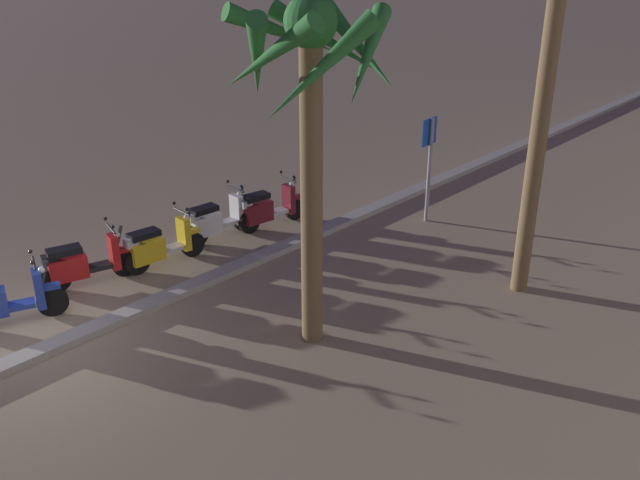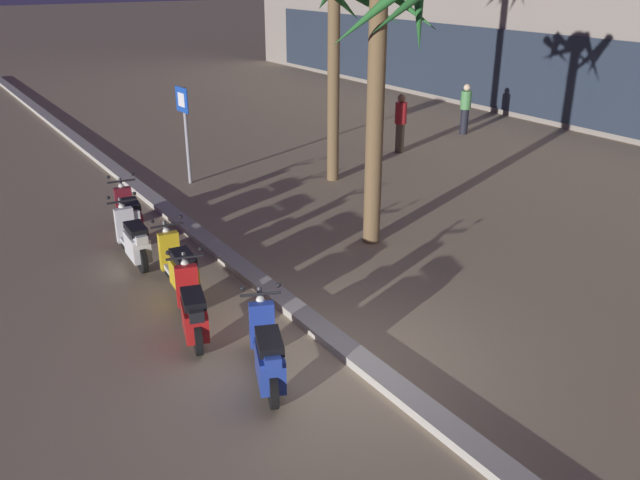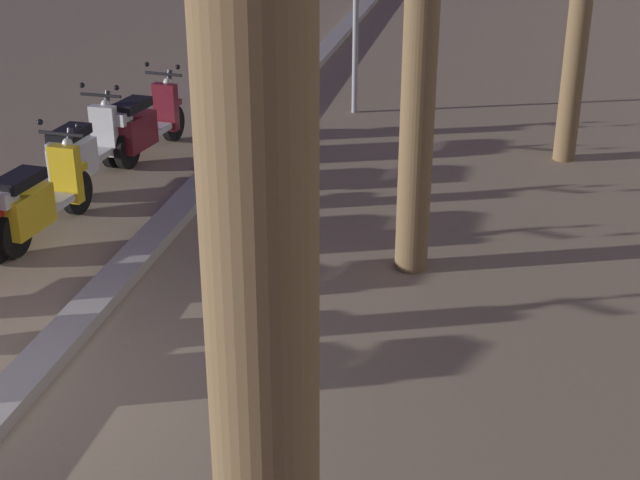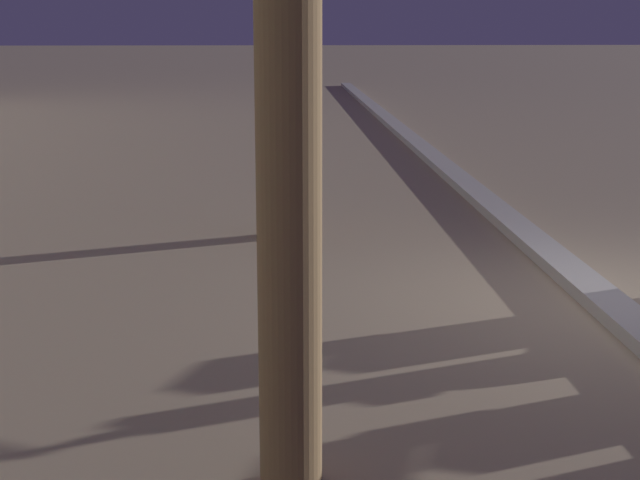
% 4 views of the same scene
% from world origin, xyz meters
% --- Properties ---
extents(ground_plane, '(200.00, 200.00, 0.00)m').
position_xyz_m(ground_plane, '(0.00, 0.00, 0.00)').
color(ground_plane, '#9E896B').
extents(curb_strip, '(60.00, 0.36, 0.12)m').
position_xyz_m(curb_strip, '(0.00, 0.27, 0.06)').
color(curb_strip, '#ADA89E').
rests_on(curb_strip, ground).
extents(scooter_maroon_lead_nearest, '(1.79, 0.61, 1.17)m').
position_xyz_m(scooter_maroon_lead_nearest, '(-5.95, -0.86, 0.46)').
color(scooter_maroon_lead_nearest, black).
rests_on(scooter_maroon_lead_nearest, ground).
extents(scooter_white_mid_rear, '(1.76, 0.56, 1.17)m').
position_xyz_m(scooter_white_mid_rear, '(-4.74, -1.19, 0.45)').
color(scooter_white_mid_rear, black).
rests_on(scooter_white_mid_rear, ground).
extents(scooter_yellow_mid_centre, '(1.76, 0.56, 1.17)m').
position_xyz_m(scooter_yellow_mid_centre, '(-3.11, -0.97, 0.45)').
color(scooter_yellow_mid_centre, black).
rests_on(scooter_yellow_mid_centre, ground).
extents(scooter_red_second_in_line, '(1.74, 0.76, 1.17)m').
position_xyz_m(scooter_red_second_in_line, '(-1.70, -1.34, 0.45)').
color(scooter_red_second_in_line, black).
rests_on(scooter_red_second_in_line, ground).
extents(scooter_blue_mid_front, '(1.67, 0.86, 1.17)m').
position_xyz_m(scooter_blue_mid_front, '(-0.04, -1.01, 0.46)').
color(scooter_blue_mid_front, black).
rests_on(scooter_blue_mid_front, ground).
extents(crossing_sign, '(0.60, 0.13, 2.40)m').
position_xyz_m(crossing_sign, '(-8.71, 1.55, 1.50)').
color(crossing_sign, '#939399').
rests_on(crossing_sign, ground).
extents(palm_tree_mid_walkway, '(2.44, 2.48, 5.24)m').
position_xyz_m(palm_tree_mid_walkway, '(-3.19, 3.05, 4.01)').
color(palm_tree_mid_walkway, brown).
rests_on(palm_tree_mid_walkway, ground).
extents(pedestrian_by_palm_tree, '(0.34, 0.34, 1.70)m').
position_xyz_m(pedestrian_by_palm_tree, '(-8.12, 7.89, 0.90)').
color(pedestrian_by_palm_tree, brown).
rests_on(pedestrian_by_palm_tree, ground).
extents(pedestrian_strolling_near_curb, '(0.34, 0.34, 1.61)m').
position_xyz_m(pedestrian_strolling_near_curb, '(-8.76, 11.13, 0.84)').
color(pedestrian_strolling_near_curb, black).
rests_on(pedestrian_strolling_near_curb, ground).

